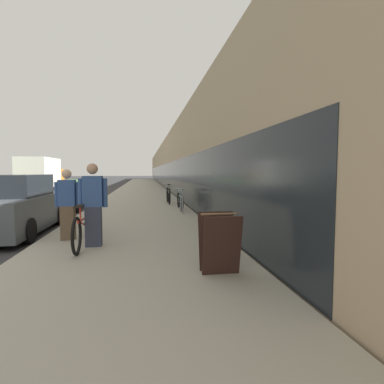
% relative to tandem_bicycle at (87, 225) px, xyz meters
% --- Properties ---
extents(sidewalk_slab, '(4.16, 70.00, 0.16)m').
position_rel_tandem_bicycle_xyz_m(sidewalk_slab, '(0.98, 19.61, -0.46)').
color(sidewalk_slab, '#A39E8E').
rests_on(sidewalk_slab, ground).
extents(storefront_facade, '(10.01, 70.00, 4.65)m').
position_rel_tandem_bicycle_xyz_m(storefront_facade, '(8.09, 27.61, 1.78)').
color(storefront_facade, tan).
rests_on(storefront_facade, ground).
extents(lawn_strip, '(5.11, 70.00, 0.03)m').
position_rel_tandem_bicycle_xyz_m(lawn_strip, '(-11.67, 23.61, -0.52)').
color(lawn_strip, '#478438').
rests_on(lawn_strip, ground).
extents(tandem_bicycle, '(0.52, 2.75, 0.89)m').
position_rel_tandem_bicycle_xyz_m(tandem_bicycle, '(0.00, 0.00, 0.00)').
color(tandem_bicycle, black).
rests_on(tandem_bicycle, sidewalk_slab).
extents(person_rider, '(0.57, 0.22, 1.68)m').
position_rel_tandem_bicycle_xyz_m(person_rider, '(0.19, -0.36, 0.46)').
color(person_rider, '#33384C').
rests_on(person_rider, sidewalk_slab).
extents(person_bystander, '(0.53, 0.21, 1.57)m').
position_rel_tandem_bicycle_xyz_m(person_bystander, '(-0.47, 0.34, 0.41)').
color(person_bystander, brown).
rests_on(person_bystander, sidewalk_slab).
extents(bike_rack_hoop, '(0.05, 0.60, 0.84)m').
position_rel_tandem_bicycle_xyz_m(bike_rack_hoop, '(2.56, 4.22, 0.13)').
color(bike_rack_hoop, gray).
rests_on(bike_rack_hoop, sidewalk_slab).
extents(cruiser_bike_nearest, '(0.52, 1.79, 0.83)m').
position_rel_tandem_bicycle_xyz_m(cruiser_bike_nearest, '(2.63, 5.25, -0.02)').
color(cruiser_bike_nearest, black).
rests_on(cruiser_bike_nearest, sidewalk_slab).
extents(cruiser_bike_middle, '(0.52, 1.84, 0.94)m').
position_rel_tandem_bicycle_xyz_m(cruiser_bike_middle, '(2.35, 7.61, 0.02)').
color(cruiser_bike_middle, black).
rests_on(cruiser_bike_middle, sidewalk_slab).
extents(sandwich_board_sign, '(0.56, 0.56, 0.90)m').
position_rel_tandem_bicycle_xyz_m(sandwich_board_sign, '(2.32, -2.30, 0.07)').
color(sandwich_board_sign, '#331E19').
rests_on(sandwich_board_sign, sidewalk_slab).
extents(parked_sedan_curbside, '(1.83, 4.17, 1.59)m').
position_rel_tandem_bicycle_xyz_m(parked_sedan_curbside, '(-2.27, 2.02, 0.19)').
color(parked_sedan_curbside, '#4C5156').
rests_on(parked_sedan_curbside, ground).
extents(vintage_roadster_curbside, '(1.68, 3.81, 0.98)m').
position_rel_tandem_bicycle_xyz_m(vintage_roadster_curbside, '(-2.28, 7.20, -0.12)').
color(vintage_roadster_curbside, black).
rests_on(vintage_roadster_curbside, ground).
extents(moving_truck, '(2.30, 6.06, 2.79)m').
position_rel_tandem_bicycle_xyz_m(moving_truck, '(-7.30, 20.19, 0.87)').
color(moving_truck, orange).
rests_on(moving_truck, ground).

